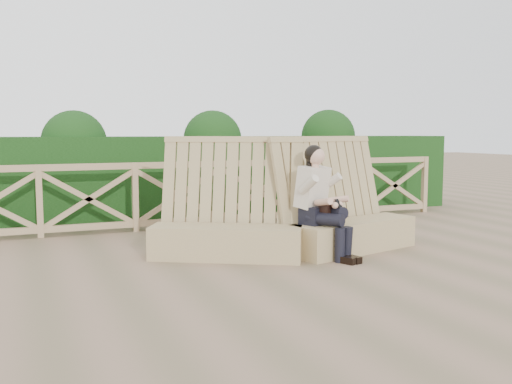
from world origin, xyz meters
name	(u,v)px	position (x,y,z in m)	size (l,w,h in m)	color
ground	(265,278)	(0.00, 0.00, 0.00)	(60.00, 60.00, 0.00)	brown
bench	(290,224)	(0.81, 1.03, 0.39)	(3.64, 1.60, 1.55)	#998157
woman	(320,199)	(1.08, 0.71, 0.75)	(0.60, 0.94, 1.42)	black
guardrail	(179,195)	(0.00, 3.50, 0.55)	(10.10, 0.09, 1.10)	#8A6C50
hedge	(161,178)	(0.00, 4.70, 0.75)	(12.00, 1.20, 1.50)	black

